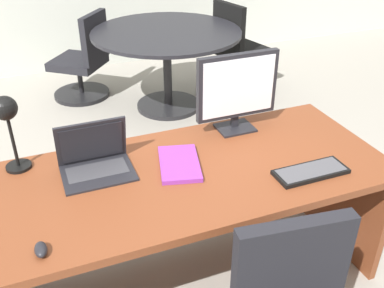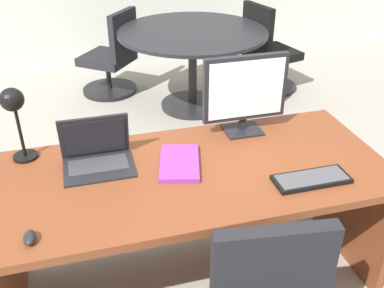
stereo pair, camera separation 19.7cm
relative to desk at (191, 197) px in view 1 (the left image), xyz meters
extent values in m
plane|color=gray|center=(0.00, 1.45, -0.54)|extent=(12.00, 12.00, 0.00)
cube|color=brown|center=(0.00, -0.05, 0.17)|extent=(1.87, 0.84, 0.04)
cube|color=brown|center=(-0.92, -0.05, -0.19)|extent=(0.04, 0.74, 0.69)
cube|color=brown|center=(0.92, -0.05, -0.19)|extent=(0.04, 0.74, 0.69)
cube|color=brown|center=(0.00, 0.27, -0.16)|extent=(1.65, 0.02, 0.48)
cube|color=black|center=(0.36, 0.25, 0.20)|extent=(0.20, 0.16, 0.01)
cube|color=black|center=(0.36, 0.26, 0.24)|extent=(0.04, 0.02, 0.07)
cube|color=black|center=(0.36, 0.25, 0.45)|extent=(0.45, 0.04, 0.35)
cube|color=white|center=(0.36, 0.23, 0.45)|extent=(0.41, 0.00, 0.31)
cube|color=black|center=(-0.44, 0.08, 0.20)|extent=(0.33, 0.25, 0.01)
cube|color=#38383D|center=(-0.44, 0.10, 0.20)|extent=(0.28, 0.14, 0.00)
cube|color=black|center=(-0.44, 0.18, 0.32)|extent=(0.33, 0.06, 0.23)
cube|color=black|center=(-0.44, 0.17, 0.32)|extent=(0.29, 0.05, 0.19)
cube|color=black|center=(0.49, -0.28, 0.20)|extent=(0.35, 0.14, 0.02)
cube|color=#47474C|center=(0.49, -0.28, 0.21)|extent=(0.33, 0.12, 0.00)
ellipsoid|color=black|center=(-0.74, -0.35, 0.21)|extent=(0.05, 0.08, 0.04)
cylinder|color=black|center=(-0.78, 0.28, 0.20)|extent=(0.12, 0.12, 0.01)
cylinder|color=black|center=(-0.78, 0.28, 0.35)|extent=(0.02, 0.02, 0.27)
sphere|color=black|center=(-0.78, 0.25, 0.52)|extent=(0.11, 0.11, 0.11)
cube|color=purple|center=(-0.06, 0.01, 0.20)|extent=(0.26, 0.35, 0.02)
cube|color=black|center=(0.09, -0.75, 0.16)|extent=(0.44, 0.11, 0.48)
cylinder|color=black|center=(0.58, 2.10, -0.52)|extent=(0.61, 0.61, 0.04)
cylinder|color=black|center=(0.58, 2.10, -0.15)|extent=(0.08, 0.08, 0.69)
cylinder|color=black|center=(0.58, 2.10, 0.21)|extent=(1.36, 1.36, 0.03)
cylinder|color=black|center=(-0.16, 2.69, -0.52)|extent=(0.56, 0.56, 0.04)
cylinder|color=black|center=(-0.16, 2.69, -0.36)|extent=(0.05, 0.05, 0.28)
cube|color=black|center=(-0.16, 2.69, -0.18)|extent=(0.65, 0.65, 0.08)
cube|color=black|center=(0.01, 2.55, 0.09)|extent=(0.32, 0.38, 0.46)
cylinder|color=black|center=(1.51, 2.33, -0.52)|extent=(0.56, 0.56, 0.04)
cylinder|color=black|center=(1.51, 2.33, -0.35)|extent=(0.05, 0.05, 0.30)
cube|color=black|center=(1.51, 2.33, -0.16)|extent=(0.56, 0.56, 0.08)
cube|color=black|center=(1.29, 2.27, 0.13)|extent=(0.16, 0.44, 0.48)
camera|label=1|loc=(-0.67, -1.69, 1.38)|focal=41.71mm
camera|label=2|loc=(-0.48, -1.75, 1.38)|focal=41.71mm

